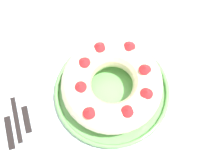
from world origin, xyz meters
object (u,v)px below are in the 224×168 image
(cake_knife, at_px, (24,108))
(napkin, at_px, (186,56))
(serving_dish, at_px, (112,91))
(fork, at_px, (14,106))
(bundt_cake, at_px, (112,84))
(serving_knife, at_px, (7,118))

(cake_knife, xyz_separation_m, napkin, (0.52, 0.02, -0.00))
(serving_dish, relative_size, fork, 1.76)
(cake_knife, bearing_deg, bundt_cake, -7.45)
(serving_dish, relative_size, napkin, 2.65)
(fork, bearing_deg, napkin, 1.16)
(bundt_cake, xyz_separation_m, cake_knife, (-0.26, 0.03, -0.07))
(fork, bearing_deg, serving_knife, -129.13)
(bundt_cake, xyz_separation_m, fork, (-0.29, 0.04, -0.07))
(fork, bearing_deg, bundt_cake, -7.76)
(serving_knife, xyz_separation_m, cake_knife, (0.05, 0.02, -0.00))
(cake_knife, bearing_deg, serving_knife, -163.74)
(fork, distance_m, cake_knife, 0.03)
(serving_dish, xyz_separation_m, serving_knife, (-0.31, 0.01, -0.01))
(serving_dish, height_order, serving_knife, serving_dish)
(fork, bearing_deg, serving_dish, -7.77)
(serving_dish, xyz_separation_m, cake_knife, (-0.26, 0.03, -0.01))
(cake_knife, bearing_deg, napkin, 0.98)
(cake_knife, bearing_deg, fork, 153.61)
(serving_dish, height_order, cake_knife, serving_dish)
(bundt_cake, xyz_separation_m, napkin, (0.26, 0.05, -0.07))
(serving_dish, xyz_separation_m, fork, (-0.29, 0.04, -0.01))
(bundt_cake, xyz_separation_m, serving_knife, (-0.31, 0.01, -0.07))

